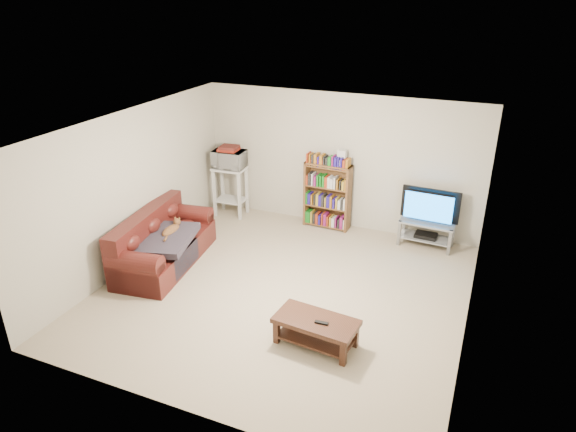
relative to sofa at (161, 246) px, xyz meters
The scene contains 19 objects.
floor 2.12m from the sofa, ahead, with size 5.00×5.00×0.00m, color #BBA98B.
ceiling 2.97m from the sofa, ahead, with size 5.00×5.00×0.00m, color white.
wall_back 3.38m from the sofa, 49.86° to the left, with size 5.00×5.00×0.00m, color beige.
wall_front 3.39m from the sofa, 50.12° to the right, with size 5.00×5.00×0.00m, color beige.
wall_left 0.98m from the sofa, behind, with size 5.00×5.00×0.00m, color beige.
wall_right 4.69m from the sofa, ahead, with size 5.00×5.00×0.00m, color beige.
sofa is the anchor object (origin of this frame).
blanket 0.30m from the sofa, 29.83° to the right, with size 0.77×0.99×0.10m, color #322C37.
cat 0.32m from the sofa, 21.86° to the left, with size 0.22×0.54×0.16m, color brown, non-canonical shape.
coffee_table 3.09m from the sofa, 18.24° to the right, with size 1.04×0.59×0.36m.
remote 3.19m from the sofa, 18.67° to the right, with size 0.16×0.05×0.02m, color black.
tv_stand 4.35m from the sofa, 30.60° to the left, with size 0.91×0.44×0.44m.
television 4.37m from the sofa, 30.60° to the left, with size 0.96×0.13×0.55m, color black.
dvd_player 4.35m from the sofa, 30.60° to the left, with size 0.36×0.25×0.06m, color black.
bookshelf 3.03m from the sofa, 49.39° to the left, with size 0.84×0.29×1.20m.
shelf_clutter 3.25m from the sofa, 48.12° to the left, with size 0.61×0.19×0.28m.
microwave_stand 2.13m from the sofa, 87.25° to the left, with size 0.62×0.47×0.95m.
microwave 2.26m from the sofa, 87.25° to the left, with size 0.58×0.40×0.32m, color silver.
game_boxes 2.33m from the sofa, 87.25° to the left, with size 0.34×0.30×0.05m, color maroon.
Camera 1 is at (2.50, -5.79, 4.02)m, focal length 32.00 mm.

